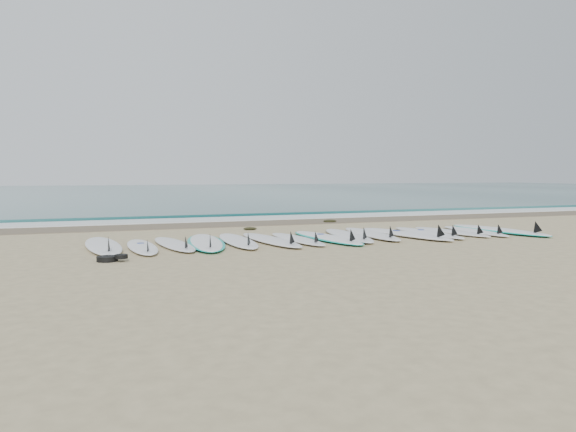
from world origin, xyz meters
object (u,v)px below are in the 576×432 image
object	(u,v)px
surfboard_7	(328,237)
leash_coil	(110,258)
surfboard_0	(103,245)
surfboard_14	(500,230)

from	to	relation	value
surfboard_7	leash_coil	size ratio (longest dim) A/B	5.97
surfboard_0	surfboard_14	size ratio (longest dim) A/B	0.97
surfboard_0	surfboard_7	xyz separation A→B (m)	(4.35, -0.22, -0.01)
surfboard_0	surfboard_7	bearing A→B (deg)	-5.13
surfboard_7	surfboard_14	distance (m)	4.37
surfboard_0	surfboard_14	distance (m)	8.73
leash_coil	surfboard_0	bearing A→B (deg)	90.92
surfboard_14	leash_coil	distance (m)	8.79
surfboard_7	leash_coil	bearing A→B (deg)	-165.96
surfboard_7	leash_coil	world-z (taller)	surfboard_7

